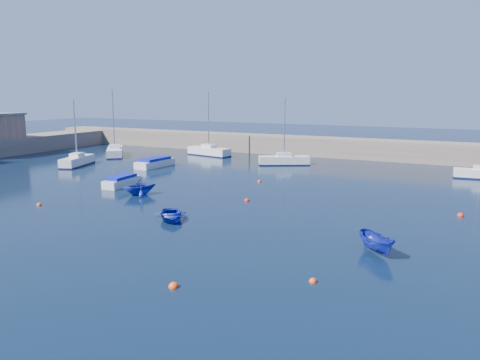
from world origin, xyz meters
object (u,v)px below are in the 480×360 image
at_px(sailboat_5, 209,151).
at_px(motorboat_1, 122,181).
at_px(dinghy_center, 171,215).
at_px(sailboat_3, 77,161).
at_px(sailboat_4, 115,151).
at_px(motorboat_2, 155,163).
at_px(sailboat_6, 284,160).
at_px(dinghy_right, 377,243).
at_px(dinghy_left, 139,186).

bearing_deg(sailboat_5, motorboat_1, -158.27).
bearing_deg(sailboat_5, dinghy_center, -141.67).
bearing_deg(sailboat_3, sailboat_4, 84.82).
distance_m(sailboat_5, motorboat_2, 12.11).
xyz_separation_m(sailboat_6, dinghy_center, (2.34, -28.02, -0.26)).
relative_size(sailboat_4, dinghy_right, 3.23).
bearing_deg(dinghy_left, sailboat_3, -178.10).
xyz_separation_m(sailboat_6, motorboat_2, (-13.58, -8.66, -0.08)).
bearing_deg(dinghy_center, sailboat_6, 56.08).
bearing_deg(sailboat_3, sailboat_5, 40.15).
bearing_deg(sailboat_5, sailboat_3, 160.32).
relative_size(sailboat_4, motorboat_1, 2.21).
distance_m(motorboat_1, dinghy_center, 14.04).
distance_m(sailboat_5, dinghy_right, 43.82).
distance_m(sailboat_4, dinghy_left, 27.72).
xyz_separation_m(sailboat_3, motorboat_2, (9.24, 3.59, -0.10)).
xyz_separation_m(sailboat_6, dinghy_left, (-5.03, -22.35, 0.19)).
relative_size(motorboat_1, motorboat_2, 0.77).
bearing_deg(dinghy_right, dinghy_left, 120.06).
xyz_separation_m(dinghy_center, dinghy_left, (-7.37, 5.68, 0.45)).
bearing_deg(sailboat_4, dinghy_left, -84.09).
bearing_deg(sailboat_6, sailboat_5, 46.18).
distance_m(sailboat_3, sailboat_5, 18.51).
xyz_separation_m(sailboat_4, sailboat_5, (11.89, 6.45, 0.02)).
xyz_separation_m(motorboat_2, dinghy_center, (15.91, -19.37, -0.18)).
relative_size(sailboat_3, dinghy_center, 2.42).
height_order(motorboat_1, dinghy_right, dinghy_right).
bearing_deg(motorboat_2, dinghy_right, -30.28).
xyz_separation_m(motorboat_1, dinghy_left, (4.11, -2.42, 0.31)).
relative_size(sailboat_5, dinghy_center, 2.68).
bearing_deg(dinghy_center, motorboat_1, 106.12).
xyz_separation_m(sailboat_3, dinghy_left, (17.78, -10.10, 0.17)).
height_order(motorboat_2, dinghy_left, dinghy_left).
xyz_separation_m(sailboat_4, dinghy_left, (19.86, -19.34, 0.16)).
bearing_deg(dinghy_center, dinghy_right, -41.13).
xyz_separation_m(sailboat_4, dinghy_center, (27.23, -25.01, -0.29)).
bearing_deg(sailboat_4, dinghy_right, -71.41).
height_order(sailboat_4, dinghy_center, sailboat_4).
xyz_separation_m(motorboat_1, dinghy_center, (11.48, -8.09, -0.14)).
bearing_deg(sailboat_6, dinghy_right, -178.55).
distance_m(motorboat_2, dinghy_center, 25.07).
relative_size(sailboat_6, motorboat_1, 1.93).
bearing_deg(sailboat_6, motorboat_2, 93.53).
xyz_separation_m(motorboat_1, motorboat_2, (-4.44, 11.27, 0.04)).
xyz_separation_m(sailboat_3, dinghy_right, (39.65, -16.39, -0.06)).
distance_m(sailboat_3, sailboat_4, 9.47).
distance_m(dinghy_left, dinghy_right, 22.76).
relative_size(sailboat_3, motorboat_2, 1.45).
height_order(dinghy_center, dinghy_left, dinghy_left).
relative_size(dinghy_center, dinghy_right, 1.14).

